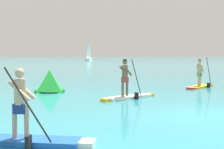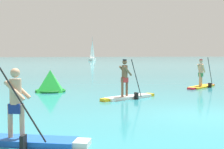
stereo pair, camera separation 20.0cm
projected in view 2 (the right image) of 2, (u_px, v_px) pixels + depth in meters
name	position (u px, v px, depth m)	size (l,w,h in m)	color
ground	(205.00, 115.00, 10.17)	(440.00, 440.00, 0.00)	teal
paddleboarder_near_left	(19.00, 130.00, 6.87)	(3.06, 1.69, 1.74)	blue
paddleboarder_mid_center	(128.00, 90.00, 13.88)	(2.90, 1.52, 1.80)	white
paddleboarder_far_right	(201.00, 81.00, 18.59)	(2.80, 2.14, 1.87)	yellow
race_marker_buoy	(50.00, 82.00, 16.45)	(1.90, 1.90, 1.16)	green
sailboat_right_horizon	(92.00, 57.00, 95.22)	(3.11, 4.69, 7.33)	white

